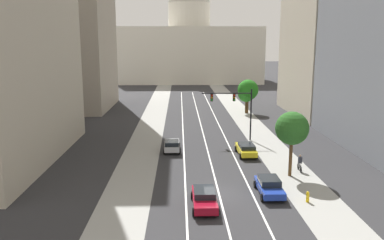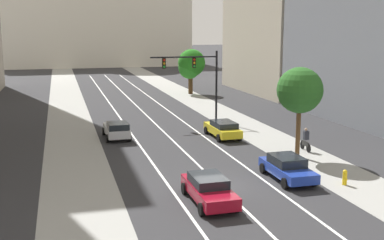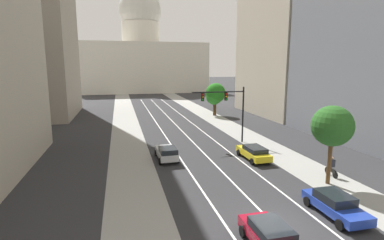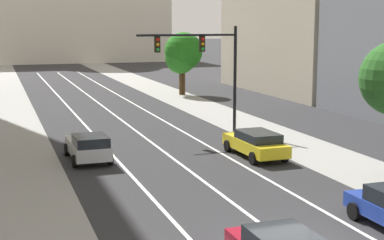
# 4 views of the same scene
# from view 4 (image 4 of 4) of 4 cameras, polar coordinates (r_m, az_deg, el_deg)

# --- Properties ---
(ground_plane) EXTENTS (400.00, 400.00, 0.00)m
(ground_plane) POSITION_cam_4_polar(r_m,az_deg,el_deg) (56.53, -9.87, 2.21)
(ground_plane) COLOR #2B2B2D
(sidewalk_left) EXTENTS (4.24, 130.00, 0.01)m
(sidewalk_left) POSITION_cam_4_polar(r_m,az_deg,el_deg) (50.92, -17.67, 1.13)
(sidewalk_left) COLOR gray
(sidewalk_left) RESTS_ON ground
(sidewalk_right) EXTENTS (4.24, 130.00, 0.01)m
(sidewalk_right) POSITION_cam_4_polar(r_m,az_deg,el_deg) (53.48, -0.76, 1.95)
(sidewalk_right) COLOR gray
(sidewalk_right) RESTS_ON ground
(lane_stripe_left) EXTENTS (0.16, 90.00, 0.01)m
(lane_stripe_left) POSITION_cam_4_polar(r_m,az_deg,el_deg) (41.43, -10.50, -0.39)
(lane_stripe_left) COLOR white
(lane_stripe_left) RESTS_ON ground
(lane_stripe_center) EXTENTS (0.16, 90.00, 0.01)m
(lane_stripe_center) POSITION_cam_4_polar(r_m,az_deg,el_deg) (41.92, -6.67, -0.18)
(lane_stripe_center) COLOR white
(lane_stripe_center) RESTS_ON ground
(lane_stripe_right) EXTENTS (0.16, 90.00, 0.01)m
(lane_stripe_right) POSITION_cam_4_polar(r_m,az_deg,el_deg) (42.59, -2.94, 0.02)
(lane_stripe_right) COLOR white
(lane_stripe_right) RESTS_ON ground
(car_silver) EXTENTS (2.01, 4.27, 1.46)m
(car_silver) POSITION_cam_4_polar(r_m,az_deg,el_deg) (30.23, -10.10, -2.55)
(car_silver) COLOR #B2B5BA
(car_silver) RESTS_ON ground
(car_yellow) EXTENTS (2.06, 4.72, 1.39)m
(car_yellow) POSITION_cam_4_polar(r_m,az_deg,el_deg) (30.86, 6.25, -2.24)
(car_yellow) COLOR yellow
(car_yellow) RESTS_ON ground
(traffic_signal_mast) EXTENTS (6.51, 0.39, 6.80)m
(traffic_signal_mast) POSITION_cam_4_polar(r_m,az_deg,el_deg) (36.61, 1.40, 6.03)
(traffic_signal_mast) COLOR black
(traffic_signal_mast) RESTS_ON ground
(street_tree_near_right) EXTENTS (3.74, 3.74, 6.14)m
(street_tree_near_right) POSITION_cam_4_polar(r_m,az_deg,el_deg) (57.31, -0.83, 6.72)
(street_tree_near_right) COLOR #51381E
(street_tree_near_right) RESTS_ON ground
(street_tree_far_right) EXTENTS (3.06, 3.06, 5.15)m
(street_tree_far_right) POSITION_cam_4_polar(r_m,az_deg,el_deg) (57.25, -1.12, 6.06)
(street_tree_far_right) COLOR #51381E
(street_tree_far_right) RESTS_ON ground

